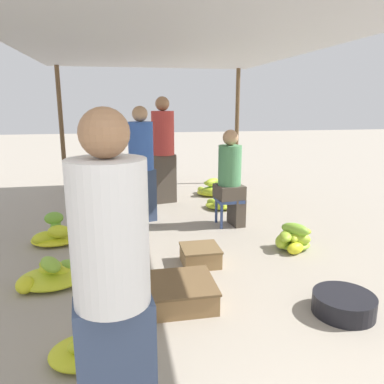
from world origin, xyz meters
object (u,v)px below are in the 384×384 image
Objects in this scene: banana_pile_left_1 at (54,235)px; banana_pile_right_0 at (293,239)px; stool at (229,203)px; shopper_walking_far at (141,163)px; crate_near at (181,292)px; vendor_seated at (231,177)px; basin_black at (344,304)px; banana_pile_right_2 at (212,189)px; shopper_walking_mid at (163,149)px; banana_pile_left_2 at (92,342)px; banana_pile_left_0 at (51,274)px; crate_mid at (200,255)px; banana_pile_right_1 at (223,203)px; vendor_foreground at (112,283)px.

banana_pile_left_1 reaches higher than banana_pile_right_0.
shopper_walking_far reaches higher than stool.
crate_near is at bearing -116.92° from stool.
vendor_seated is 2.35m from basin_black.
banana_pile_right_2 is 1.97m from shopper_walking_far.
shopper_walking_far is at bearing -113.01° from shopper_walking_mid.
banana_pile_right_0 reaches higher than basin_black.
banana_pile_left_2 is at bearing -100.29° from shopper_walking_far.
banana_pile_left_0 reaches higher than basin_black.
banana_pile_right_0 is (2.08, 1.44, 0.03)m from banana_pile_left_2.
basin_black is 1.27m from crate_near.
banana_pile_right_2 reaches higher than crate_mid.
stool is 2.11m from crate_near.
shopper_walking_mid is at bearing 105.00° from basin_black.
banana_pile_right_2 is 1.10× the size of crate_near.
crate_near is at bearing 38.44° from banana_pile_left_2.
crate_mid is (1.42, 0.13, 0.02)m from banana_pile_left_0.
banana_pile_right_1 is at bearing 80.75° from vendor_seated.
stool is 0.35m from vendor_seated.
basin_black is at bearing -39.05° from banana_pile_left_1.
stool is 0.77× the size of basin_black.
banana_pile_left_1 reaches higher than crate_near.
shopper_walking_mid is (0.92, 3.76, 0.79)m from banana_pile_left_2.
banana_pile_left_1 is at bearing -131.99° from shopper_walking_mid.
vendor_seated reaches higher than basin_black.
banana_pile_left_1 is 1.12× the size of banana_pile_right_0.
banana_pile_right_1 is (2.33, 1.10, -0.03)m from banana_pile_left_1.
crate_mid is at bearing 66.91° from vendor_foreground.
banana_pile_right_1 is 0.36× the size of shopper_walking_mid.
banana_pile_left_0 is 0.36× the size of shopper_walking_mid.
banana_pile_left_1 is 2.58m from banana_pile_right_1.
banana_pile_left_1 is 1.13× the size of banana_pile_left_2.
vendor_seated reaches higher than banana_pile_right_1.
banana_pile_right_0 is at bearing 81.33° from basin_black.
shopper_walking_far is (0.51, 2.80, 0.72)m from banana_pile_left_2.
banana_pile_right_0 is at bearing -64.73° from stool.
banana_pile_left_2 is at bearing -128.21° from crate_mid.
banana_pile_right_0 reaches higher than banana_pile_left_0.
banana_pile_right_1 is at bearing 18.41° from shopper_walking_far.
stool is 0.22× the size of shopper_walking_mid.
crate_mid is at bearing 128.96° from basin_black.
stool is at bearing -100.47° from banana_pile_right_1.
stool is at bearing -96.45° from banana_pile_right_2.
crate_mid is (-0.83, -2.84, -0.02)m from banana_pile_right_2.
vendor_seated is at bearing -19.20° from shopper_walking_far.
vendor_seated is at bearing 64.37° from vendor_foreground.
vendor_seated is 2.61× the size of banana_pile_left_2.
shopper_walking_mid reaches higher than vendor_seated.
shopper_walking_far reaches higher than banana_pile_left_1.
shopper_walking_mid reaches higher than banana_pile_right_2.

